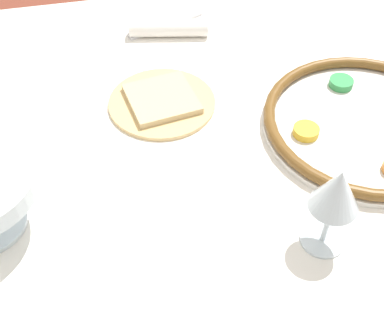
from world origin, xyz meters
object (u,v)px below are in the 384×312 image
(seder_plate, at_px, (366,123))
(bread_plate, at_px, (162,101))
(napkin_roll, at_px, (169,28))
(wine_glass, at_px, (336,193))

(seder_plate, height_order, bread_plate, seder_plate)
(napkin_roll, bearing_deg, bread_plate, 76.37)
(wine_glass, xyz_separation_m, napkin_roll, (0.12, -0.57, -0.09))
(wine_glass, bearing_deg, napkin_roll, -77.73)
(seder_plate, xyz_separation_m, bread_plate, (0.34, -0.14, -0.01))
(seder_plate, xyz_separation_m, wine_glass, (0.16, 0.21, 0.09))
(seder_plate, distance_m, napkin_roll, 0.46)
(seder_plate, height_order, napkin_roll, napkin_roll)
(seder_plate, relative_size, wine_glass, 2.42)
(napkin_roll, bearing_deg, wine_glass, 102.27)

